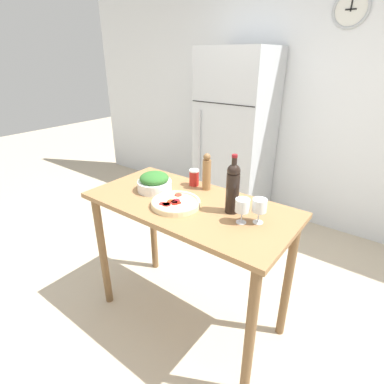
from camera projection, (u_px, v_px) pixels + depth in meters
name	position (u px, v px, depth m)	size (l,w,h in m)	color
ground_plane	(189.00, 315.00, 2.27)	(14.00, 14.00, 0.00)	#BCAD93
wall_back	(303.00, 106.00, 3.18)	(6.40, 0.08, 2.60)	silver
refrigerator	(235.00, 138.00, 3.39)	(0.74, 0.67, 1.89)	#B7BCC1
prep_counter	(189.00, 224.00, 1.94)	(1.33, 0.65, 0.95)	olive
wine_bottle	(233.00, 187.00, 1.70)	(0.08, 0.08, 0.35)	black
wine_glass_near	(242.00, 207.00, 1.61)	(0.08, 0.08, 0.14)	silver
wine_glass_far	(259.00, 206.00, 1.61)	(0.08, 0.08, 0.14)	silver
pepper_mill	(207.00, 172.00, 2.02)	(0.06, 0.06, 0.26)	olive
salad_bowl	(154.00, 182.00, 2.03)	(0.23, 0.23, 0.13)	white
homemade_pizza	(176.00, 203.00, 1.83)	(0.30, 0.30, 0.04)	beige
salt_canister	(194.00, 177.00, 2.11)	(0.07, 0.07, 0.12)	#B2231E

